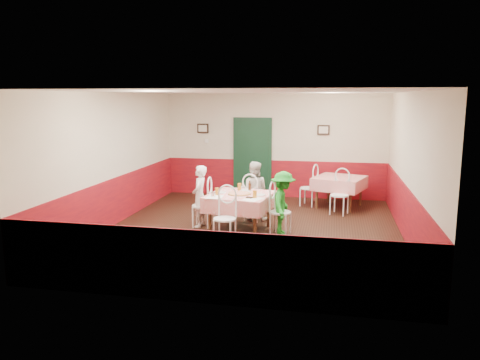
% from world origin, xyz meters
% --- Properties ---
extents(floor, '(7.00, 7.00, 0.00)m').
position_xyz_m(floor, '(0.00, 0.00, 0.00)').
color(floor, black).
rests_on(floor, ground).
extents(ceiling, '(7.00, 7.00, 0.00)m').
position_xyz_m(ceiling, '(0.00, 0.00, 2.80)').
color(ceiling, white).
rests_on(ceiling, back_wall).
extents(back_wall, '(6.00, 0.10, 2.80)m').
position_xyz_m(back_wall, '(0.00, 3.50, 1.40)').
color(back_wall, beige).
rests_on(back_wall, ground).
extents(front_wall, '(6.00, 0.10, 2.80)m').
position_xyz_m(front_wall, '(0.00, -3.50, 1.40)').
color(front_wall, beige).
rests_on(front_wall, ground).
extents(left_wall, '(0.10, 7.00, 2.80)m').
position_xyz_m(left_wall, '(-3.00, 0.00, 1.40)').
color(left_wall, beige).
rests_on(left_wall, ground).
extents(right_wall, '(0.10, 7.00, 2.80)m').
position_xyz_m(right_wall, '(3.00, 0.00, 1.40)').
color(right_wall, beige).
rests_on(right_wall, ground).
extents(wainscot_back, '(6.00, 0.03, 1.00)m').
position_xyz_m(wainscot_back, '(0.00, 3.48, 0.50)').
color(wainscot_back, maroon).
rests_on(wainscot_back, ground).
extents(wainscot_front, '(6.00, 0.03, 1.00)m').
position_xyz_m(wainscot_front, '(0.00, -3.48, 0.50)').
color(wainscot_front, maroon).
rests_on(wainscot_front, ground).
extents(wainscot_left, '(0.03, 7.00, 1.00)m').
position_xyz_m(wainscot_left, '(-2.98, 0.00, 0.50)').
color(wainscot_left, maroon).
rests_on(wainscot_left, ground).
extents(wainscot_right, '(0.03, 7.00, 1.00)m').
position_xyz_m(wainscot_right, '(2.98, 0.00, 0.50)').
color(wainscot_right, maroon).
rests_on(wainscot_right, ground).
extents(door, '(0.96, 0.06, 2.10)m').
position_xyz_m(door, '(-0.60, 3.45, 1.05)').
color(door, black).
rests_on(door, ground).
extents(picture_left, '(0.32, 0.03, 0.26)m').
position_xyz_m(picture_left, '(-2.00, 3.45, 1.85)').
color(picture_left, black).
rests_on(picture_left, back_wall).
extents(picture_right, '(0.32, 0.03, 0.26)m').
position_xyz_m(picture_right, '(1.30, 3.45, 1.85)').
color(picture_right, black).
rests_on(picture_right, back_wall).
extents(thermostat, '(0.10, 0.03, 0.10)m').
position_xyz_m(thermostat, '(-1.90, 3.45, 1.50)').
color(thermostat, white).
rests_on(thermostat, back_wall).
extents(main_table, '(1.38, 1.38, 0.77)m').
position_xyz_m(main_table, '(-0.25, -0.00, 0.38)').
color(main_table, red).
rests_on(main_table, ground).
extents(second_table, '(1.42, 1.42, 0.77)m').
position_xyz_m(second_table, '(1.75, 2.52, 0.38)').
color(second_table, red).
rests_on(second_table, ground).
extents(chair_left, '(0.43, 0.43, 0.90)m').
position_xyz_m(chair_left, '(-1.09, 0.12, 0.45)').
color(chair_left, white).
rests_on(chair_left, ground).
extents(chair_right, '(0.49, 0.49, 0.90)m').
position_xyz_m(chair_right, '(0.59, -0.13, 0.45)').
color(chair_right, white).
rests_on(chair_right, ground).
extents(chair_far, '(0.50, 0.50, 0.90)m').
position_xyz_m(chair_far, '(-0.13, 0.84, 0.45)').
color(chair_far, white).
rests_on(chair_far, ground).
extents(chair_near, '(0.45, 0.45, 0.90)m').
position_xyz_m(chair_near, '(-0.37, -0.85, 0.45)').
color(chair_near, white).
rests_on(chair_near, ground).
extents(chair_second_a, '(0.53, 0.53, 0.90)m').
position_xyz_m(chair_second_a, '(1.00, 2.52, 0.45)').
color(chair_second_a, white).
rests_on(chair_second_a, ground).
extents(chair_second_b, '(0.53, 0.53, 0.90)m').
position_xyz_m(chair_second_b, '(1.75, 1.77, 0.45)').
color(chair_second_b, white).
rests_on(chair_second_b, ground).
extents(pizza, '(0.51, 0.51, 0.03)m').
position_xyz_m(pizza, '(-0.26, -0.03, 0.77)').
color(pizza, '#B74723').
rests_on(pizza, main_table).
extents(plate_left, '(0.28, 0.28, 0.01)m').
position_xyz_m(plate_left, '(-0.69, 0.03, 0.77)').
color(plate_left, white).
rests_on(plate_left, main_table).
extents(plate_right, '(0.28, 0.28, 0.01)m').
position_xyz_m(plate_right, '(0.15, -0.05, 0.77)').
color(plate_right, white).
rests_on(plate_right, main_table).
extents(plate_far, '(0.28, 0.28, 0.01)m').
position_xyz_m(plate_far, '(-0.20, 0.38, 0.77)').
color(plate_far, white).
rests_on(plate_far, main_table).
extents(glass_a, '(0.09, 0.09, 0.14)m').
position_xyz_m(glass_a, '(-0.69, -0.18, 0.83)').
color(glass_a, '#BF7219').
rests_on(glass_a, main_table).
extents(glass_b, '(0.09, 0.09, 0.14)m').
position_xyz_m(glass_b, '(0.10, -0.30, 0.83)').
color(glass_b, '#BF7219').
rests_on(glass_b, main_table).
extents(glass_c, '(0.09, 0.09, 0.15)m').
position_xyz_m(glass_c, '(-0.34, 0.39, 0.83)').
color(glass_c, '#BF7219').
rests_on(glass_c, main_table).
extents(beer_bottle, '(0.06, 0.06, 0.20)m').
position_xyz_m(beer_bottle, '(-0.12, 0.36, 0.86)').
color(beer_bottle, '#381C0A').
rests_on(beer_bottle, main_table).
extents(shaker_a, '(0.04, 0.04, 0.09)m').
position_xyz_m(shaker_a, '(-0.75, -0.37, 0.81)').
color(shaker_a, silver).
rests_on(shaker_a, main_table).
extents(shaker_b, '(0.04, 0.04, 0.09)m').
position_xyz_m(shaker_b, '(-0.69, -0.38, 0.81)').
color(shaker_b, silver).
rests_on(shaker_b, main_table).
extents(shaker_c, '(0.04, 0.04, 0.09)m').
position_xyz_m(shaker_c, '(-0.73, -0.32, 0.81)').
color(shaker_c, '#B23319').
rests_on(shaker_c, main_table).
extents(menu_left, '(0.30, 0.40, 0.00)m').
position_xyz_m(menu_left, '(-0.68, -0.37, 0.76)').
color(menu_left, white).
rests_on(menu_left, main_table).
extents(menu_right, '(0.42, 0.48, 0.00)m').
position_xyz_m(menu_right, '(0.08, -0.43, 0.76)').
color(menu_right, white).
rests_on(menu_right, main_table).
extents(wallet, '(0.12, 0.10, 0.02)m').
position_xyz_m(wallet, '(0.00, -0.35, 0.77)').
color(wallet, black).
rests_on(wallet, main_table).
extents(diner_left, '(0.32, 0.48, 1.30)m').
position_xyz_m(diner_left, '(-1.14, 0.13, 0.65)').
color(diner_left, gray).
rests_on(diner_left, ground).
extents(diner_far, '(0.65, 0.51, 1.31)m').
position_xyz_m(diner_far, '(-0.12, 0.89, 0.66)').
color(diner_far, gray).
rests_on(diner_far, ground).
extents(diner_right, '(0.48, 0.83, 1.27)m').
position_xyz_m(diner_right, '(0.64, -0.13, 0.64)').
color(diner_right, gray).
rests_on(diner_right, ground).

